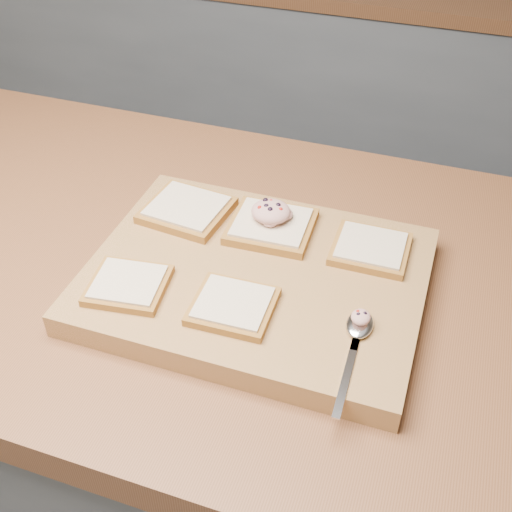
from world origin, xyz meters
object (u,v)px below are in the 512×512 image
(cutting_board, at_px, (256,280))
(spoon, at_px, (358,331))
(bread_far_center, at_px, (271,226))
(tuna_salad_dollop, at_px, (271,211))

(cutting_board, height_order, spoon, spoon)
(cutting_board, relative_size, spoon, 2.69)
(bread_far_center, height_order, spoon, bread_far_center)
(spoon, bearing_deg, cutting_board, 155.49)
(cutting_board, height_order, tuna_salad_dollop, tuna_salad_dollop)
(cutting_board, bearing_deg, bread_far_center, 94.81)
(bread_far_center, distance_m, tuna_salad_dollop, 0.02)
(spoon, bearing_deg, tuna_salad_dollop, 134.90)
(cutting_board, bearing_deg, tuna_salad_dollop, 96.10)
(cutting_board, relative_size, tuna_salad_dollop, 7.89)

